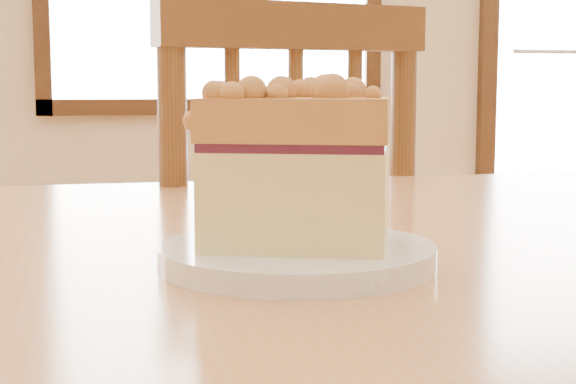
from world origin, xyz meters
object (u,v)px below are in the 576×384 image
Objects in this scene: cafe_table_main at (384,320)px; plate at (297,257)px; cake_slice at (297,164)px; cafe_chair_main at (250,315)px.

cafe_table_main is 6.36× the size of plate.
cafe_table_main is at bearing 70.30° from cake_slice.
plate is at bearing -129.92° from cafe_table_main.
cake_slice is at bearing 68.37° from cafe_chair_main.
cake_slice is (-0.12, -0.14, 0.16)m from cafe_table_main.
cafe_chair_main is at bearing 103.03° from cake_slice.
cafe_chair_main is at bearing 92.18° from cafe_table_main.
cafe_chair_main is 0.79m from plate.
plate is at bearing 68.36° from cafe_chair_main.
plate is 0.07m from cake_slice.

